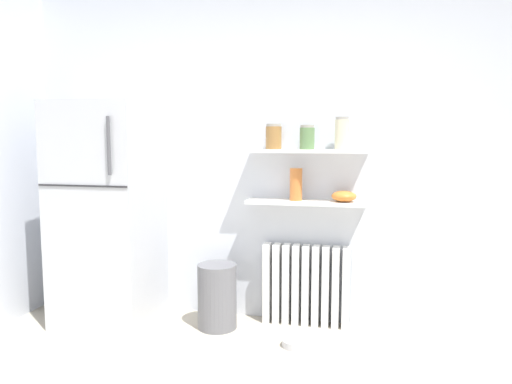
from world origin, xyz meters
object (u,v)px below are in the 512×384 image
object	(u,v)px
trash_bin	(217,296)
storage_jar_2	(342,133)
vase	(296,184)
radiator	(306,285)
storage_jar_0	(274,137)
shelf_bowl	(344,196)
storage_jar_1	(307,137)
pet_food_bowl	(295,343)
refrigerator	(108,213)

from	to	relation	value
trash_bin	storage_jar_2	bearing A→B (deg)	11.74
vase	radiator	bearing A→B (deg)	20.78
storage_jar_0	shelf_bowl	bearing A→B (deg)	0.00
storage_jar_0	storage_jar_2	size ratio (longest dim) A/B	0.80
radiator	storage_jar_1	distance (m)	1.12
trash_bin	pet_food_bowl	distance (m)	0.69
storage_jar_2	shelf_bowl	bearing A→B (deg)	0.00
storage_jar_1	storage_jar_2	xyz separation A→B (m)	(0.25, -0.00, 0.03)
radiator	storage_jar_0	size ratio (longest dim) A/B	3.49
storage_jar_0	shelf_bowl	world-z (taller)	storage_jar_0
storage_jar_1	trash_bin	world-z (taller)	storage_jar_1
trash_bin	shelf_bowl	bearing A→B (deg)	11.44
shelf_bowl	pet_food_bowl	bearing A→B (deg)	-127.13
trash_bin	vase	bearing A→B (deg)	18.23
storage_jar_2	vase	bearing A→B (deg)	180.00
refrigerator	vase	bearing A→B (deg)	8.57
storage_jar_1	pet_food_bowl	bearing A→B (deg)	-92.85
storage_jar_2	vase	world-z (taller)	storage_jar_2
vase	shelf_bowl	size ratio (longest dim) A/B	1.33
refrigerator	shelf_bowl	distance (m)	1.80
vase	pet_food_bowl	world-z (taller)	vase
radiator	trash_bin	bearing A→B (deg)	-161.45
refrigerator	shelf_bowl	xyz separation A→B (m)	(1.78, 0.22, 0.15)
refrigerator	pet_food_bowl	size ratio (longest dim) A/B	9.22
radiator	storage_jar_2	xyz separation A→B (m)	(0.25, -0.03, 1.15)
radiator	storage_jar_0	distance (m)	1.15
storage_jar_0	trash_bin	xyz separation A→B (m)	(-0.39, -0.19, -1.19)
trash_bin	storage_jar_0	bearing A→B (deg)	25.30
storage_jar_0	storage_jar_2	distance (m)	0.50
storage_jar_1	vase	size ratio (longest dim) A/B	0.74
radiator	trash_bin	distance (m)	0.68
refrigerator	storage_jar_1	bearing A→B (deg)	8.13
refrigerator	radiator	size ratio (longest dim) A/B	2.59
refrigerator	storage_jar_2	size ratio (longest dim) A/B	7.26
radiator	shelf_bowl	xyz separation A→B (m)	(0.27, -0.03, 0.69)
pet_food_bowl	storage_jar_2	bearing A→B (deg)	55.24
shelf_bowl	storage_jar_2	bearing A→B (deg)	-180.00
pet_food_bowl	storage_jar_1	bearing A→B (deg)	87.15
pet_food_bowl	storage_jar_0	bearing A→B (deg)	120.72
refrigerator	storage_jar_0	world-z (taller)	refrigerator
refrigerator	radiator	xyz separation A→B (m)	(1.51, 0.25, -0.54)
refrigerator	shelf_bowl	bearing A→B (deg)	6.89
radiator	storage_jar_1	size ratio (longest dim) A/B	3.68
storage_jar_1	shelf_bowl	distance (m)	0.51
radiator	shelf_bowl	distance (m)	0.75
vase	refrigerator	bearing A→B (deg)	-171.43
radiator	vase	world-z (taller)	vase
storage_jar_2	trash_bin	world-z (taller)	storage_jar_2
storage_jar_0	vase	distance (m)	0.39
vase	trash_bin	size ratio (longest dim) A/B	0.49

